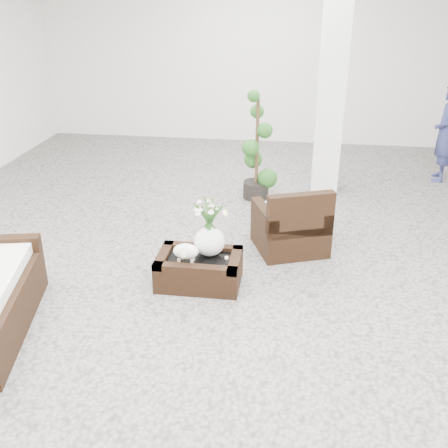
# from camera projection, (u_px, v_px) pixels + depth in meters

# --- Properties ---
(ground) EXTENTS (11.00, 11.00, 0.00)m
(ground) POSITION_uv_depth(u_px,v_px,m) (225.00, 269.00, 6.16)
(ground) COLOR gray
(ground) RESTS_ON ground
(column) EXTENTS (0.40, 0.40, 3.50)m
(column) POSITION_uv_depth(u_px,v_px,m) (332.00, 78.00, 7.80)
(column) COLOR white
(column) RESTS_ON ground
(coffee_table) EXTENTS (0.90, 0.60, 0.31)m
(coffee_table) POSITION_uv_depth(u_px,v_px,m) (199.00, 271.00, 5.81)
(coffee_table) COLOR black
(coffee_table) RESTS_ON ground
(sheep_figurine) EXTENTS (0.28, 0.23, 0.21)m
(sheep_figurine) POSITION_uv_depth(u_px,v_px,m) (186.00, 253.00, 5.63)
(sheep_figurine) COLOR white
(sheep_figurine) RESTS_ON coffee_table
(planter_narcissus) EXTENTS (0.44, 0.44, 0.80)m
(planter_narcissus) POSITION_uv_depth(u_px,v_px,m) (209.00, 221.00, 5.66)
(planter_narcissus) COLOR white
(planter_narcissus) RESTS_ON coffee_table
(tealight) EXTENTS (0.04, 0.04, 0.03)m
(tealight) POSITION_uv_depth(u_px,v_px,m) (227.00, 258.00, 5.72)
(tealight) COLOR white
(tealight) RESTS_ON coffee_table
(armchair) EXTENTS (1.02, 1.00, 0.85)m
(armchair) POSITION_uv_depth(u_px,v_px,m) (291.00, 217.00, 6.47)
(armchair) COLOR black
(armchair) RESTS_ON ground
(topiary) EXTENTS (0.43, 0.43, 1.62)m
(topiary) POSITION_uv_depth(u_px,v_px,m) (257.00, 147.00, 7.86)
(topiary) COLOR #204D18
(topiary) RESTS_ON ground
(shopper) EXTENTS (0.46, 0.63, 1.59)m
(shopper) POSITION_uv_depth(u_px,v_px,m) (446.00, 133.00, 8.62)
(shopper) COLOR navy
(shopper) RESTS_ON ground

